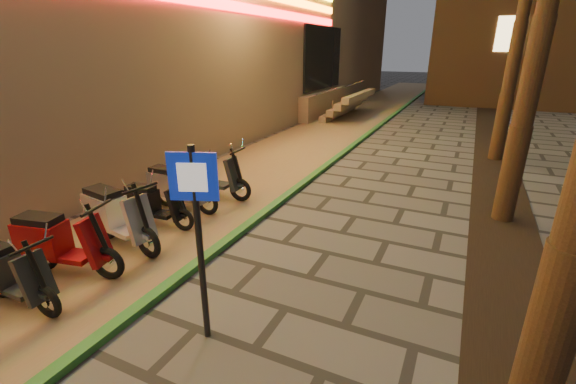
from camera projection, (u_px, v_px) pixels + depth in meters
The scene contains 10 objects.
parking_strip at pixel (290, 152), 12.90m from camera, with size 3.40×60.00×0.01m, color #8C7251.
green_curb at pixel (338, 157), 12.20m from camera, with size 0.18×60.00×0.10m, color #2A712D.
planting_strip at pixel (507, 265), 6.18m from camera, with size 1.20×40.00×0.02m, color black.
pedestrian_sign at pixel (197, 221), 4.14m from camera, with size 0.50×0.22×2.37m.
scooter_5 at pixel (7, 273), 5.13m from camera, with size 1.53×0.54×1.09m.
scooter_6 at pixel (58, 242), 5.83m from camera, with size 1.73×0.80×1.22m.
scooter_7 at pixel (115, 215), 6.70m from camera, with size 1.82×0.76×1.28m.
scooter_8 at pixel (152, 204), 7.46m from camera, with size 1.48×0.52×1.04m.
scooter_9 at pixel (176, 186), 8.22m from camera, with size 1.66×0.58×1.18m.
scooter_10 at pixel (209, 174), 8.93m from camera, with size 1.74×0.61×1.23m.
Camera 1 is at (2.70, -1.37, 3.28)m, focal length 24.00 mm.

